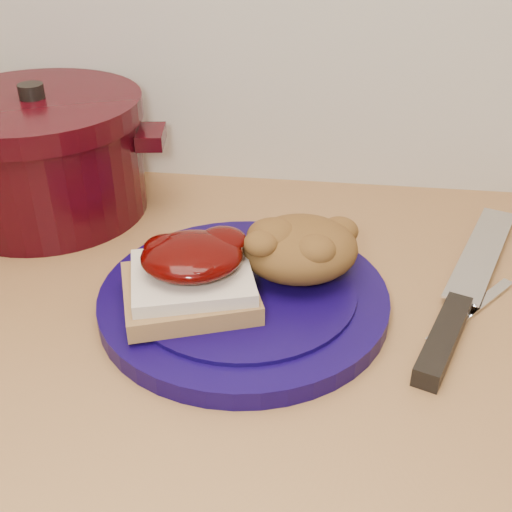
# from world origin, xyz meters

# --- Properties ---
(plate) EXTENTS (0.36, 0.36, 0.02)m
(plate) POSITION_xyz_m (0.03, 1.49, 0.91)
(plate) COLOR #0D043A
(plate) RESTS_ON wood_countertop
(sandwich) EXTENTS (0.15, 0.15, 0.06)m
(sandwich) POSITION_xyz_m (-0.01, 1.46, 0.95)
(sandwich) COLOR olive
(sandwich) RESTS_ON plate
(stuffing_mound) EXTENTS (0.14, 0.13, 0.06)m
(stuffing_mound) POSITION_xyz_m (0.09, 1.52, 0.95)
(stuffing_mound) COLOR brown
(stuffing_mound) RESTS_ON plate
(chef_knife) EXTENTS (0.15, 0.34, 0.02)m
(chef_knife) POSITION_xyz_m (0.24, 1.50, 0.91)
(chef_knife) COLOR black
(chef_knife) RESTS_ON wood_countertop
(butter_knife) EXTENTS (0.10, 0.12, 0.00)m
(butter_knife) POSITION_xyz_m (0.26, 1.51, 0.90)
(butter_knife) COLOR silver
(butter_knife) RESTS_ON wood_countertop
(dutch_oven) EXTENTS (0.31, 0.29, 0.17)m
(dutch_oven) POSITION_xyz_m (-0.25, 1.67, 0.98)
(dutch_oven) COLOR black
(dutch_oven) RESTS_ON wood_countertop
(pepper_grinder) EXTENTS (0.07, 0.07, 0.13)m
(pepper_grinder) POSITION_xyz_m (-0.31, 1.72, 0.97)
(pepper_grinder) COLOR black
(pepper_grinder) RESTS_ON wood_countertop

